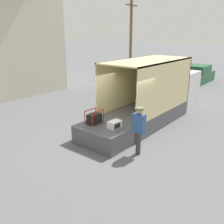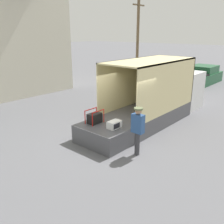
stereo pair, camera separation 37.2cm
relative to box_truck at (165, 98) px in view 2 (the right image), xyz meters
The scene contains 8 objects.
ground_plane 4.13m from the box_truck, behind, with size 160.00×160.00×0.00m, color slate.
box_truck is the anchor object (origin of this frame).
tailgate_deck 4.82m from the box_truck, behind, with size 1.51×2.01×0.74m, color #4C4C51.
microwave 4.67m from the box_truck, behind, with size 0.54×0.34×0.28m.
portable_generator 4.76m from the box_truck, behind, with size 0.69×0.45×0.56m.
worker_person 4.93m from the box_truck, 161.57° to the right, with size 0.32×0.44×1.77m.
pickup_truck_green 9.70m from the box_truck, 11.49° to the left, with size 5.14×2.09×1.48m.
utility_pole 13.75m from the box_truck, 41.73° to the left, with size 1.80×0.28×7.31m.
Camera 2 is at (-7.39, -6.20, 4.25)m, focal length 40.00 mm.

